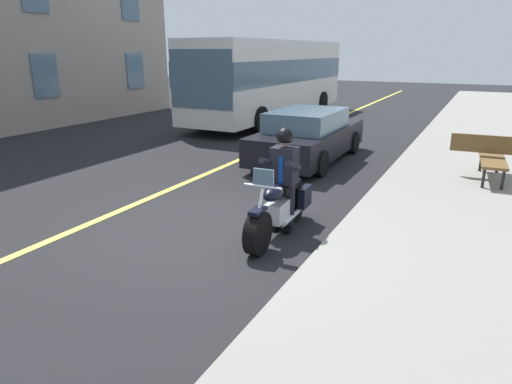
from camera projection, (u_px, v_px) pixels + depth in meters
The scene contains 8 objects.
ground_plane at pixel (206, 231), 7.53m from camera, with size 80.00×80.00×0.00m, color black.
sidewalk_curb at pixel (511, 289), 5.55m from camera, with size 60.00×5.00×0.15m, color gray.
lane_center_stripe at pixel (117, 212), 8.40m from camera, with size 60.00×0.16×0.01m, color #E5DB4C.
motorcycle_main at pixel (279, 208), 7.30m from camera, with size 2.22×0.65×1.26m.
rider_main at pixel (284, 171), 7.28m from camera, with size 0.64×0.56×1.74m.
bus_near at pixel (272, 76), 19.32m from camera, with size 11.05×2.70×3.30m.
car_dark at pixel (308, 136), 12.15m from camera, with size 4.60×1.92×1.40m.
bench_sidewalk at pixel (493, 154), 9.91m from camera, with size 1.83×1.80×0.95m.
Camera 1 is at (5.83, 3.93, 2.90)m, focal length 31.41 mm.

